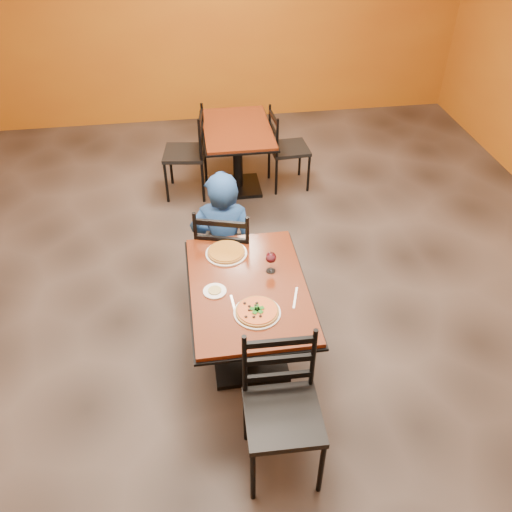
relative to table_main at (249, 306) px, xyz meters
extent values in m
cube|color=black|center=(0.00, 0.50, -0.56)|extent=(7.00, 8.00, 0.01)
cube|color=#B46614|center=(0.00, 4.50, 0.94)|extent=(7.00, 0.01, 3.00)
cube|color=maroon|center=(0.00, 0.00, 0.18)|extent=(0.80, 1.20, 0.03)
cube|color=black|center=(0.00, 0.00, 0.15)|extent=(0.83, 1.23, 0.02)
cylinder|color=black|center=(0.00, 0.00, -0.19)|extent=(0.12, 0.12, 0.66)
cube|color=black|center=(0.00, 0.00, -0.54)|extent=(0.55, 0.55, 0.04)
cube|color=maroon|center=(0.23, 2.53, 0.18)|extent=(0.72, 1.07, 0.03)
cube|color=black|center=(0.23, 2.53, 0.16)|extent=(0.75, 1.10, 0.02)
cylinder|color=black|center=(0.23, 2.53, -0.18)|extent=(0.11, 0.11, 0.66)
cube|color=black|center=(0.23, 2.53, -0.54)|extent=(0.49, 0.49, 0.04)
imported|color=navy|center=(-0.09, 0.99, -0.01)|extent=(0.62, 0.46, 1.10)
cylinder|color=white|center=(0.02, -0.27, 0.20)|extent=(0.31, 0.31, 0.01)
cylinder|color=#9C160B|center=(0.02, -0.27, 0.21)|extent=(0.28, 0.28, 0.02)
cylinder|color=white|center=(-0.11, 0.38, 0.20)|extent=(0.31, 0.31, 0.01)
cylinder|color=gold|center=(-0.11, 0.38, 0.21)|extent=(0.28, 0.28, 0.02)
cylinder|color=white|center=(-0.23, -0.02, 0.20)|extent=(0.16, 0.16, 0.01)
cylinder|color=tan|center=(-0.23, -0.02, 0.21)|extent=(0.09, 0.09, 0.01)
cube|color=silver|center=(-0.12, -0.17, 0.20)|extent=(0.03, 0.19, 0.00)
cube|color=silver|center=(0.30, -0.16, 0.20)|extent=(0.08, 0.20, 0.00)
camera|label=1|loc=(-0.36, -2.72, 2.65)|focal=37.39mm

